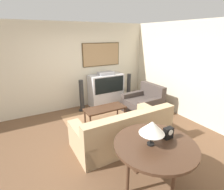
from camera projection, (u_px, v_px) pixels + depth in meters
name	position (u px, v px, depth m)	size (l,w,h in m)	color
ground_plane	(103.00, 137.00, 4.21)	(12.00, 12.00, 0.00)	brown
wall_back	(73.00, 67.00, 5.52)	(12.00, 0.10, 2.70)	beige
wall_right	(185.00, 71.00, 4.98)	(0.06, 12.00, 2.70)	beige
area_rug	(108.00, 120.00, 5.04)	(2.30, 1.78, 0.01)	#99704C
tv	(106.00, 90.00, 5.96)	(1.15, 0.53, 1.16)	silver
couch	(123.00, 132.00, 3.86)	(2.12, 1.01, 0.87)	tan
armchair	(143.00, 104.00, 5.43)	(0.98, 0.98, 0.87)	#473D38
coffee_table	(105.00, 109.00, 4.82)	(1.14, 0.49, 0.43)	#472D1E
console_table	(155.00, 147.00, 2.65)	(1.26, 1.26, 0.79)	#472D1E
table_lamp	(152.00, 127.00, 2.51)	(0.37, 0.37, 0.39)	black
mantel_clock	(168.00, 133.00, 2.73)	(0.15, 0.10, 0.18)	black
speaker_tower_left	(82.00, 96.00, 5.52)	(0.24, 0.24, 1.01)	black
speaker_tower_right	(129.00, 88.00, 6.35)	(0.24, 0.24, 1.01)	black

